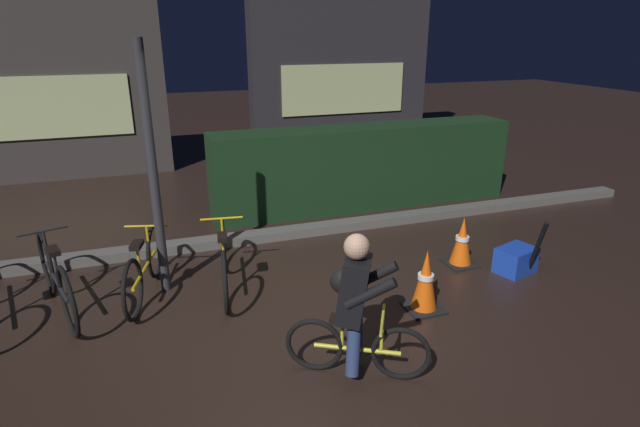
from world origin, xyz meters
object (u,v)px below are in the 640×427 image
at_px(parked_bike_left_mid, 56,279).
at_px(blue_crate, 516,260).
at_px(street_post, 153,174).
at_px(traffic_cone_far, 462,242).
at_px(parked_bike_center_right, 224,261).
at_px(traffic_cone_near, 425,282).
at_px(parked_bike_center_left, 145,268).
at_px(closed_umbrella, 537,249).
at_px(cyclist, 355,305).

bearing_deg(parked_bike_left_mid, blue_crate, -116.30).
height_order(street_post, traffic_cone_far, street_post).
height_order(parked_bike_center_right, traffic_cone_near, parked_bike_center_right).
xyz_separation_m(parked_bike_center_left, closed_umbrella, (4.12, -1.08, 0.07)).
bearing_deg(blue_crate, traffic_cone_far, 142.93).
bearing_deg(closed_umbrella, parked_bike_center_right, -80.05).
distance_m(street_post, cyclist, 2.52).
relative_size(parked_bike_left_mid, traffic_cone_near, 2.55).
height_order(traffic_cone_near, traffic_cone_far, traffic_cone_near).
xyz_separation_m(traffic_cone_near, cyclist, (-1.06, -0.69, 0.31)).
xyz_separation_m(street_post, blue_crate, (3.88, -0.90, -1.16)).
height_order(parked_bike_left_mid, cyclist, cyclist).
height_order(parked_bike_left_mid, traffic_cone_far, parked_bike_left_mid).
distance_m(traffic_cone_near, traffic_cone_far, 1.22).
bearing_deg(blue_crate, cyclist, -156.46).
bearing_deg(parked_bike_center_right, blue_crate, -94.11).
height_order(street_post, blue_crate, street_post).
relative_size(traffic_cone_near, blue_crate, 1.48).
relative_size(parked_bike_center_right, cyclist, 1.28).
bearing_deg(street_post, cyclist, -55.13).
bearing_deg(traffic_cone_near, parked_bike_center_left, 155.00).
distance_m(street_post, blue_crate, 4.15).
xyz_separation_m(parked_bike_center_right, traffic_cone_far, (2.77, -0.32, -0.04)).
bearing_deg(parked_bike_left_mid, parked_bike_center_left, -102.86).
height_order(blue_crate, closed_umbrella, closed_umbrella).
distance_m(parked_bike_left_mid, cyclist, 3.05).
distance_m(parked_bike_center_right, cyclist, 1.96).
bearing_deg(blue_crate, parked_bike_center_left, 168.50).
distance_m(street_post, closed_umbrella, 4.19).
bearing_deg(parked_bike_center_right, parked_bike_left_mid, 95.61).
relative_size(traffic_cone_near, cyclist, 0.52).
xyz_separation_m(street_post, parked_bike_center_right, (0.62, -0.20, -0.97)).
bearing_deg(cyclist, blue_crate, 52.81).
xyz_separation_m(parked_bike_left_mid, cyclist, (2.40, -1.85, 0.27)).
bearing_deg(traffic_cone_near, traffic_cone_far, 39.16).
height_order(street_post, traffic_cone_near, street_post).
height_order(traffic_cone_far, cyclist, cyclist).
distance_m(traffic_cone_near, blue_crate, 1.51).
xyz_separation_m(parked_bike_center_left, cyclist, (1.58, -1.92, 0.31)).
distance_m(parked_bike_center_left, cyclist, 2.50).
xyz_separation_m(parked_bike_center_left, traffic_cone_far, (3.59, -0.46, -0.03)).
bearing_deg(parked_bike_center_left, cyclist, -125.45).
bearing_deg(traffic_cone_far, traffic_cone_near, -140.84).
distance_m(parked_bike_center_right, traffic_cone_near, 2.13).
relative_size(parked_bike_center_right, blue_crate, 3.61).
bearing_deg(traffic_cone_far, closed_umbrella, -49.45).
xyz_separation_m(parked_bike_left_mid, traffic_cone_near, (3.46, -1.16, -0.04)).
relative_size(traffic_cone_near, traffic_cone_far, 1.08).
relative_size(parked_bike_center_left, traffic_cone_far, 2.47).
distance_m(blue_crate, closed_umbrella, 0.35).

